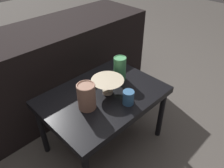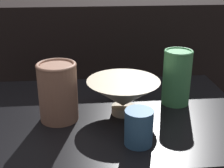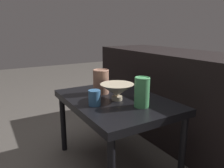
% 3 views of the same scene
% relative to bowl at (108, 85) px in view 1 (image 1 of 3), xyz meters
% --- Properties ---
extents(ground_plane, '(8.00, 8.00, 0.00)m').
position_rel_bowl_xyz_m(ground_plane, '(-0.03, 0.01, -0.49)').
color(ground_plane, '#4C4742').
extents(table, '(0.72, 0.51, 0.43)m').
position_rel_bowl_xyz_m(table, '(-0.03, 0.01, -0.10)').
color(table, black).
rests_on(table, ground_plane).
extents(couch_backdrop, '(1.66, 0.50, 0.66)m').
position_rel_bowl_xyz_m(couch_backdrop, '(-0.03, 0.62, -0.16)').
color(couch_backdrop, black).
rests_on(couch_backdrop, ground_plane).
extents(bowl, '(0.19, 0.19, 0.09)m').
position_rel_bowl_xyz_m(bowl, '(0.00, 0.00, 0.00)').
color(bowl, '#C1B293').
rests_on(bowl, table).
extents(vase_textured_left, '(0.10, 0.10, 0.15)m').
position_rel_bowl_xyz_m(vase_textured_left, '(-0.17, -0.01, 0.02)').
color(vase_textured_left, '#996B56').
rests_on(vase_textured_left, table).
extents(vase_colorful_right, '(0.08, 0.08, 0.16)m').
position_rel_bowl_xyz_m(vase_colorful_right, '(0.16, 0.05, 0.02)').
color(vase_colorful_right, '#47995B').
rests_on(vase_colorful_right, table).
extents(cup, '(0.06, 0.06, 0.08)m').
position_rel_bowl_xyz_m(cup, '(0.02, -0.15, -0.02)').
color(cup, '#33608E').
rests_on(cup, table).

